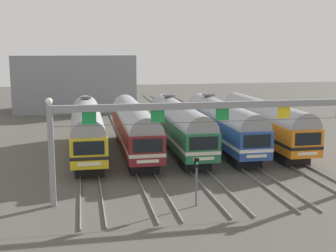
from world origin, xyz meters
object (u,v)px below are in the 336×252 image
object	(u,v)px
commuter_train_blue	(222,123)
catenary_gantry	(222,119)
commuter_train_maroon	(134,126)
commuter_train_green	(179,124)
yard_signal_mast	(197,172)
commuter_train_yellow	(87,127)
commuter_train_orange	(264,121)

from	to	relation	value
commuter_train_blue	catenary_gantry	bearing A→B (deg)	-108.00
commuter_train_maroon	catenary_gantry	distance (m)	14.42
commuter_train_maroon	catenary_gantry	xyz separation A→B (m)	(4.39, -13.49, 2.59)
commuter_train_maroon	commuter_train_green	size ratio (longest dim) A/B	1.00
commuter_train_blue	catenary_gantry	size ratio (longest dim) A/B	0.79
yard_signal_mast	commuter_train_green	bearing A→B (deg)	81.81
commuter_train_blue	catenary_gantry	xyz separation A→B (m)	(-4.39, -13.50, 2.59)
commuter_train_maroon	catenary_gantry	world-z (taller)	catenary_gantry
commuter_train_maroon	commuter_train_blue	distance (m)	8.77
commuter_train_maroon	commuter_train_blue	bearing A→B (deg)	0.03
commuter_train_blue	catenary_gantry	world-z (taller)	catenary_gantry
commuter_train_green	yard_signal_mast	bearing A→B (deg)	-98.19
catenary_gantry	commuter_train_green	bearing A→B (deg)	90.00
commuter_train_green	yard_signal_mast	size ratio (longest dim) A/B	5.65
commuter_train_blue	yard_signal_mast	distance (m)	16.61
commuter_train_yellow	commuter_train_green	size ratio (longest dim) A/B	1.00
commuter_train_orange	catenary_gantry	world-z (taller)	catenary_gantry
commuter_train_maroon	catenary_gantry	bearing A→B (deg)	-71.99
commuter_train_yellow	commuter_train_maroon	xyz separation A→B (m)	(4.39, -0.00, -0.00)
commuter_train_green	commuter_train_maroon	bearing A→B (deg)	-179.94
commuter_train_maroon	yard_signal_mast	distance (m)	15.41
commuter_train_yellow	catenary_gantry	distance (m)	16.31
commuter_train_yellow	yard_signal_mast	xyz separation A→B (m)	(6.58, -15.25, -0.46)
commuter_train_yellow	catenary_gantry	size ratio (longest dim) A/B	0.79
commuter_train_maroon	commuter_train_orange	distance (m)	13.16
commuter_train_blue	commuter_train_orange	bearing A→B (deg)	-0.06
catenary_gantry	commuter_train_yellow	bearing A→B (deg)	123.02
commuter_train_green	catenary_gantry	xyz separation A→B (m)	(0.00, -13.50, 2.59)
commuter_train_maroon	commuter_train_orange	world-z (taller)	same
catenary_gantry	yard_signal_mast	size ratio (longest dim) A/B	7.13
commuter_train_green	commuter_train_orange	size ratio (longest dim) A/B	1.00
commuter_train_yellow	commuter_train_blue	size ratio (longest dim) A/B	1.00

